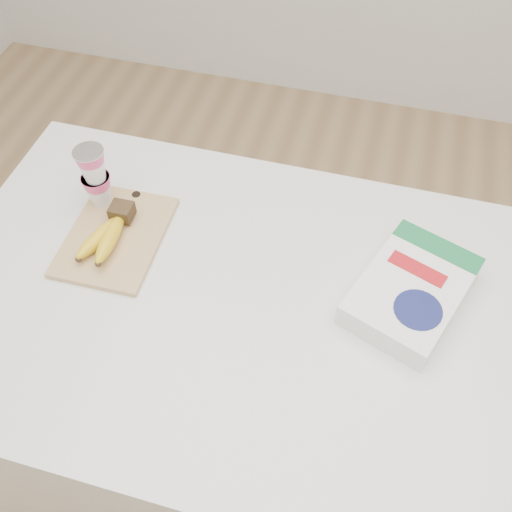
{
  "coord_description": "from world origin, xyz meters",
  "views": [
    {
      "loc": [
        0.22,
        -0.61,
        1.89
      ],
      "look_at": [
        0.03,
        0.09,
        0.97
      ],
      "focal_mm": 40.0,
      "sensor_mm": 36.0,
      "label": 1
    }
  ],
  "objects_px": {
    "table": "(237,394)",
    "cutting_board": "(116,237)",
    "cereal_box": "(411,291)",
    "yogurt_stack": "(95,176)",
    "bananas": "(108,233)"
  },
  "relations": [
    {
      "from": "table",
      "to": "cereal_box",
      "type": "xyz_separation_m",
      "value": [
        0.35,
        0.09,
        0.49
      ]
    },
    {
      "from": "table",
      "to": "bananas",
      "type": "xyz_separation_m",
      "value": [
        -0.29,
        0.07,
        0.5
      ]
    },
    {
      "from": "bananas",
      "to": "table",
      "type": "bearing_deg",
      "value": -13.19
    },
    {
      "from": "cutting_board",
      "to": "cereal_box",
      "type": "xyz_separation_m",
      "value": [
        0.64,
        0.01,
        0.02
      ]
    },
    {
      "from": "table",
      "to": "yogurt_stack",
      "type": "bearing_deg",
      "value": 154.92
    },
    {
      "from": "yogurt_stack",
      "to": "cutting_board",
      "type": "bearing_deg",
      "value": -51.02
    },
    {
      "from": "table",
      "to": "cereal_box",
      "type": "distance_m",
      "value": 0.61
    },
    {
      "from": "cutting_board",
      "to": "bananas",
      "type": "relative_size",
      "value": 1.57
    },
    {
      "from": "table",
      "to": "yogurt_stack",
      "type": "xyz_separation_m",
      "value": [
        -0.36,
        0.17,
        0.56
      ]
    },
    {
      "from": "bananas",
      "to": "yogurt_stack",
      "type": "bearing_deg",
      "value": 122.23
    },
    {
      "from": "bananas",
      "to": "yogurt_stack",
      "type": "distance_m",
      "value": 0.13
    },
    {
      "from": "cutting_board",
      "to": "cereal_box",
      "type": "distance_m",
      "value": 0.64
    },
    {
      "from": "table",
      "to": "cutting_board",
      "type": "bearing_deg",
      "value": 163.86
    },
    {
      "from": "bananas",
      "to": "cereal_box",
      "type": "bearing_deg",
      "value": 2.01
    },
    {
      "from": "cereal_box",
      "to": "cutting_board",
      "type": "bearing_deg",
      "value": -158.8
    }
  ]
}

